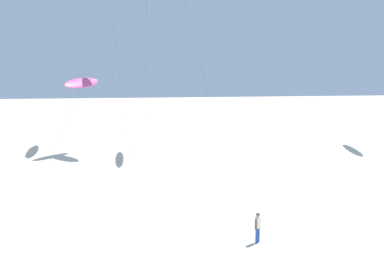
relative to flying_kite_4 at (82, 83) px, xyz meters
name	(u,v)px	position (x,y,z in m)	size (l,w,h in m)	color
flying_kite_4	(82,83)	(0.00, 0.00, 0.00)	(4.97, 6.15, 8.58)	#EA5193
person_foreground_walker	(258,226)	(11.44, -26.47, -6.84)	(0.41, 0.36, 1.64)	#284CA3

